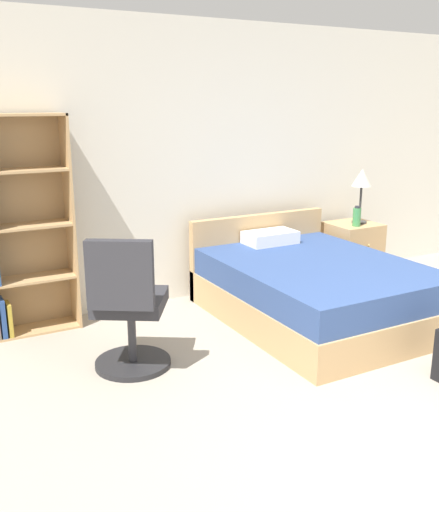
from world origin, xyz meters
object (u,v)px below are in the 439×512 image
at_px(water_bottle, 357,217).
at_px(office_chair, 128,310).
at_px(bed, 312,288).
at_px(nightstand, 352,252).
at_px(table_lamp, 362,181).
at_px(bookshelf, 5,232).

bearing_deg(water_bottle, office_chair, -163.61).
height_order(bed, water_bottle, water_bottle).
distance_m(nightstand, water_bottle, 0.43).
relative_size(nightstand, table_lamp, 1.08).
bearing_deg(water_bottle, bed, -149.46).
distance_m(bookshelf, bed, 2.62).
height_order(office_chair, water_bottle, office_chair).
height_order(bookshelf, nightstand, bookshelf).
distance_m(office_chair, water_bottle, 2.92).
distance_m(bookshelf, office_chair, 1.33).
relative_size(bed, office_chair, 1.96).
bearing_deg(nightstand, bed, -146.43).
distance_m(bookshelf, table_lamp, 3.55).
xyz_separation_m(bed, office_chair, (-1.78, -0.22, 0.19)).
xyz_separation_m(table_lamp, water_bottle, (-0.13, -0.11, -0.35)).
bearing_deg(nightstand, water_bottle, -119.74).
bearing_deg(bookshelf, office_chair, -61.10).
bearing_deg(office_chair, bed, 7.20).
relative_size(office_chair, table_lamp, 1.77).
bearing_deg(bed, bookshelf, 159.66).
xyz_separation_m(office_chair, water_bottle, (2.79, 0.82, 0.25)).
relative_size(office_chair, water_bottle, 4.80).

